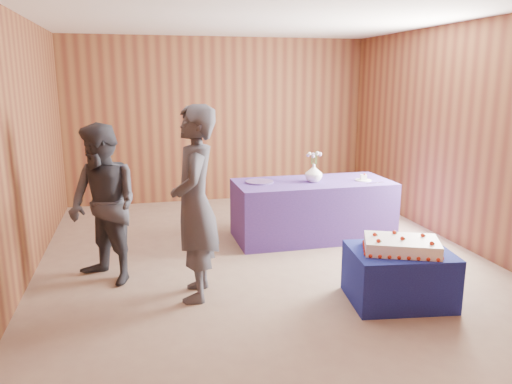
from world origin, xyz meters
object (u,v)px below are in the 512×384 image
object	(u,v)px
serving_table	(312,210)
guest_left	(195,204)
cake_table	(399,276)
guest_right	(104,205)
sheet_cake	(402,245)
vase	(314,173)

from	to	relation	value
serving_table	guest_left	size ratio (longest dim) A/B	1.10
cake_table	guest_right	xyz separation A→B (m)	(-2.66, 1.11, 0.56)
sheet_cake	vase	size ratio (longest dim) A/B	3.51
sheet_cake	guest_left	xyz separation A→B (m)	(-1.80, 0.58, 0.35)
vase	sheet_cake	bearing A→B (deg)	-86.55
serving_table	guest_left	xyz separation A→B (m)	(-1.68, -1.45, 0.53)
sheet_cake	guest_left	size ratio (longest dim) A/B	0.44
sheet_cake	guest_right	size ratio (longest dim) A/B	0.50
vase	guest_right	world-z (taller)	guest_right
cake_table	vase	bearing A→B (deg)	101.72
cake_table	guest_right	bearing A→B (deg)	165.09
guest_left	serving_table	bearing A→B (deg)	140.60
sheet_cake	vase	world-z (taller)	vase
cake_table	sheet_cake	xyz separation A→B (m)	(-0.01, -0.03, 0.31)
cake_table	guest_left	xyz separation A→B (m)	(-1.81, 0.55, 0.66)
serving_table	vase	bearing A→B (deg)	-98.75
serving_table	sheet_cake	bearing A→B (deg)	-87.04
guest_left	guest_right	distance (m)	1.02
guest_left	guest_right	world-z (taller)	guest_left
guest_left	sheet_cake	bearing A→B (deg)	81.87
cake_table	serving_table	xyz separation A→B (m)	(-0.13, 2.00, 0.12)
cake_table	vase	distance (m)	2.08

